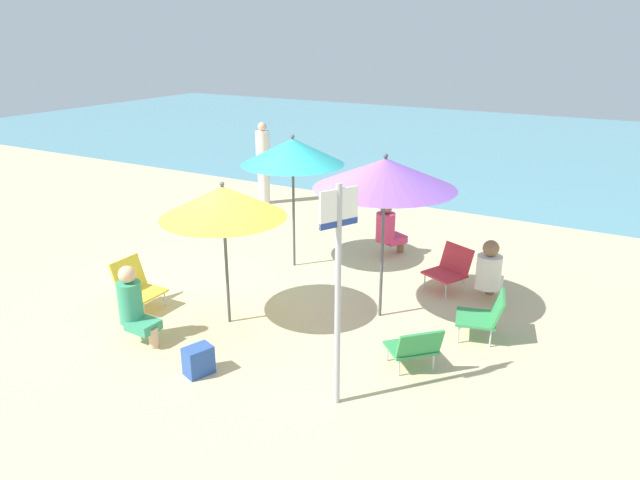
{
  "coord_description": "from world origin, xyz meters",
  "views": [
    {
      "loc": [
        4.4,
        -5.85,
        3.54
      ],
      "look_at": [
        0.43,
        1.11,
        0.7
      ],
      "focal_mm": 33.41,
      "sensor_mm": 36.0,
      "label": 1
    }
  ],
  "objects_px": {
    "umbrella_yellow": "(223,202)",
    "person_d": "(489,271)",
    "umbrella_purple": "(385,174)",
    "person_a": "(263,163)",
    "beach_chair_b": "(136,284)",
    "beach_chair_d": "(415,346)",
    "beach_bag": "(198,360)",
    "umbrella_teal": "(293,152)",
    "beach_chair_a": "(485,314)",
    "warning_sign": "(338,271)",
    "person_b": "(133,305)",
    "beach_chair_c": "(450,267)",
    "person_c": "(388,228)"
  },
  "relations": [
    {
      "from": "umbrella_yellow",
      "to": "person_d",
      "type": "distance_m",
      "value": 3.68
    },
    {
      "from": "umbrella_purple",
      "to": "person_a",
      "type": "bearing_deg",
      "value": 140.03
    },
    {
      "from": "umbrella_yellow",
      "to": "beach_chair_b",
      "type": "bearing_deg",
      "value": -168.35
    },
    {
      "from": "beach_chair_d",
      "to": "beach_bag",
      "type": "distance_m",
      "value": 2.35
    },
    {
      "from": "umbrella_teal",
      "to": "umbrella_purple",
      "type": "bearing_deg",
      "value": -26.22
    },
    {
      "from": "umbrella_teal",
      "to": "person_d",
      "type": "height_order",
      "value": "umbrella_teal"
    },
    {
      "from": "person_a",
      "to": "beach_bag",
      "type": "xyz_separation_m",
      "value": [
        3.24,
        -5.92,
        -0.72
      ]
    },
    {
      "from": "beach_chair_a",
      "to": "beach_bag",
      "type": "relative_size",
      "value": 2.04
    },
    {
      "from": "beach_chair_a",
      "to": "warning_sign",
      "type": "xyz_separation_m",
      "value": [
        -0.92,
        -2.03,
        1.11
      ]
    },
    {
      "from": "beach_chair_d",
      "to": "person_b",
      "type": "bearing_deg",
      "value": 62.66
    },
    {
      "from": "umbrella_purple",
      "to": "beach_bag",
      "type": "bearing_deg",
      "value": -116.75
    },
    {
      "from": "person_a",
      "to": "person_b",
      "type": "xyz_separation_m",
      "value": [
        2.11,
        -5.73,
        -0.4
      ]
    },
    {
      "from": "beach_chair_a",
      "to": "person_b",
      "type": "height_order",
      "value": "person_b"
    },
    {
      "from": "person_a",
      "to": "person_b",
      "type": "bearing_deg",
      "value": -0.23
    },
    {
      "from": "warning_sign",
      "to": "beach_chair_d",
      "type": "bearing_deg",
      "value": 90.51
    },
    {
      "from": "warning_sign",
      "to": "beach_chair_c",
      "type": "bearing_deg",
      "value": 114.33
    },
    {
      "from": "beach_chair_d",
      "to": "person_a",
      "type": "relative_size",
      "value": 0.41
    },
    {
      "from": "beach_chair_a",
      "to": "beach_chair_d",
      "type": "height_order",
      "value": "beach_chair_a"
    },
    {
      "from": "warning_sign",
      "to": "umbrella_teal",
      "type": "bearing_deg",
      "value": 154.64
    },
    {
      "from": "person_b",
      "to": "beach_chair_c",
      "type": "bearing_deg",
      "value": 52.14
    },
    {
      "from": "beach_chair_d",
      "to": "person_b",
      "type": "distance_m",
      "value": 3.3
    },
    {
      "from": "beach_chair_c",
      "to": "beach_chair_a",
      "type": "bearing_deg",
      "value": 59.08
    },
    {
      "from": "umbrella_yellow",
      "to": "person_b",
      "type": "distance_m",
      "value": 1.6
    },
    {
      "from": "beach_chair_b",
      "to": "warning_sign",
      "type": "height_order",
      "value": "warning_sign"
    },
    {
      "from": "person_c",
      "to": "beach_chair_a",
      "type": "bearing_deg",
      "value": -105.79
    },
    {
      "from": "beach_chair_b",
      "to": "beach_chair_c",
      "type": "bearing_deg",
      "value": 36.73
    },
    {
      "from": "person_a",
      "to": "beach_chair_a",
      "type": "bearing_deg",
      "value": 37.23
    },
    {
      "from": "umbrella_purple",
      "to": "person_d",
      "type": "xyz_separation_m",
      "value": [
        1.1,
        1.11,
        -1.45
      ]
    },
    {
      "from": "person_a",
      "to": "umbrella_purple",
      "type": "bearing_deg",
      "value": 29.55
    },
    {
      "from": "umbrella_purple",
      "to": "beach_chair_b",
      "type": "height_order",
      "value": "umbrella_purple"
    },
    {
      "from": "beach_chair_a",
      "to": "person_c",
      "type": "bearing_deg",
      "value": -58.18
    },
    {
      "from": "umbrella_purple",
      "to": "person_a",
      "type": "relative_size",
      "value": 1.24
    },
    {
      "from": "umbrella_teal",
      "to": "person_a",
      "type": "relative_size",
      "value": 1.2
    },
    {
      "from": "umbrella_yellow",
      "to": "person_c",
      "type": "relative_size",
      "value": 1.97
    },
    {
      "from": "umbrella_purple",
      "to": "person_b",
      "type": "height_order",
      "value": "umbrella_purple"
    },
    {
      "from": "umbrella_yellow",
      "to": "beach_chair_d",
      "type": "xyz_separation_m",
      "value": [
        2.47,
        0.08,
        -1.3
      ]
    },
    {
      "from": "umbrella_yellow",
      "to": "beach_chair_b",
      "type": "xyz_separation_m",
      "value": [
        -1.33,
        -0.27,
        -1.26
      ]
    },
    {
      "from": "beach_chair_b",
      "to": "umbrella_yellow",
      "type": "bearing_deg",
      "value": 10.83
    },
    {
      "from": "umbrella_yellow",
      "to": "umbrella_purple",
      "type": "height_order",
      "value": "umbrella_purple"
    },
    {
      "from": "umbrella_teal",
      "to": "beach_bag",
      "type": "height_order",
      "value": "umbrella_teal"
    },
    {
      "from": "person_d",
      "to": "beach_chair_d",
      "type": "bearing_deg",
      "value": 168.3
    },
    {
      "from": "warning_sign",
      "to": "beach_chair_a",
      "type": "bearing_deg",
      "value": 91.71
    },
    {
      "from": "umbrella_purple",
      "to": "beach_chair_a",
      "type": "xyz_separation_m",
      "value": [
        1.34,
        0.06,
        -1.58
      ]
    },
    {
      "from": "person_c",
      "to": "person_d",
      "type": "bearing_deg",
      "value": -89.27
    },
    {
      "from": "umbrella_purple",
      "to": "beach_chair_a",
      "type": "bearing_deg",
      "value": 2.55
    },
    {
      "from": "beach_chair_a",
      "to": "person_d",
      "type": "relative_size",
      "value": 0.72
    },
    {
      "from": "person_a",
      "to": "person_d",
      "type": "xyz_separation_m",
      "value": [
        5.48,
        -2.56,
        -0.43
      ]
    },
    {
      "from": "beach_chair_b",
      "to": "person_a",
      "type": "bearing_deg",
      "value": 105.1
    },
    {
      "from": "beach_chair_d",
      "to": "warning_sign",
      "type": "bearing_deg",
      "value": 108.92
    },
    {
      "from": "beach_chair_c",
      "to": "person_b",
      "type": "height_order",
      "value": "person_b"
    }
  ]
}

